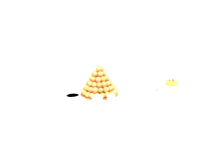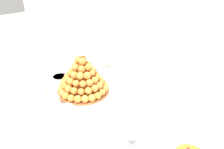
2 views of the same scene
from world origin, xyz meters
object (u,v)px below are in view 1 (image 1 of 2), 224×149
(fruit_tart_plate, at_px, (172,84))
(dessert_cup_mid_right, at_px, (126,96))
(croquembouche, at_px, (99,82))
(wine_glass, at_px, (93,73))
(serving_tray, at_px, (105,97))
(dessert_cup_left, at_px, (80,104))
(macaron_goblet, at_px, (158,71))
(dessert_cup_mid_left, at_px, (97,101))
(dessert_cup_right, at_px, (138,94))
(creme_brulee_ramekin, at_px, (73,97))
(dessert_cup_centre, at_px, (111,99))

(fruit_tart_plate, bearing_deg, dessert_cup_mid_right, -164.99)
(croquembouche, xyz_separation_m, wine_glass, (0.02, 0.17, 0.03))
(serving_tray, xyz_separation_m, croquembouche, (-0.01, 0.07, 0.09))
(dessert_cup_left, bearing_deg, macaron_goblet, 8.00)
(croquembouche, bearing_deg, dessert_cup_mid_left, -115.52)
(dessert_cup_right, bearing_deg, dessert_cup_mid_left, -177.79)
(dessert_cup_left, xyz_separation_m, creme_brulee_ramekin, (0.00, 0.17, -0.01))
(dessert_cup_mid_left, relative_size, fruit_tart_plate, 0.30)
(dessert_cup_mid_left, height_order, creme_brulee_ramekin, dessert_cup_mid_left)
(dessert_cup_mid_left, height_order, fruit_tart_plate, dessert_cup_mid_left)
(fruit_tart_plate, bearing_deg, dessert_cup_left, -169.79)
(serving_tray, xyz_separation_m, dessert_cup_right, (0.20, -0.11, 0.02))
(dessert_cup_mid_left, bearing_deg, croquembouche, 64.48)
(dessert_cup_right, bearing_deg, macaron_goblet, 19.76)
(serving_tray, relative_size, dessert_cup_mid_left, 8.52)
(dessert_cup_left, bearing_deg, wine_glass, 59.10)
(wine_glass, bearing_deg, dessert_cup_centre, -92.19)
(wine_glass, bearing_deg, creme_brulee_ramekin, -138.75)
(dessert_cup_mid_right, height_order, macaron_goblet, macaron_goblet)
(macaron_goblet, height_order, wine_glass, macaron_goblet)
(dessert_cup_centre, height_order, creme_brulee_ramekin, dessert_cup_centre)
(serving_tray, height_order, dessert_cup_mid_left, dessert_cup_mid_left)
(serving_tray, distance_m, dessert_cup_mid_right, 0.15)
(serving_tray, bearing_deg, wine_glass, 87.23)
(dessert_cup_left, bearing_deg, dessert_cup_centre, 2.18)
(dessert_cup_centre, relative_size, fruit_tart_plate, 0.24)
(croquembouche, xyz_separation_m, creme_brulee_ramekin, (-0.19, -0.01, -0.08))
(dessert_cup_centre, relative_size, dessert_cup_mid_right, 1.01)
(dessert_cup_mid_left, bearing_deg, macaron_goblet, 9.94)
(dessert_cup_mid_right, relative_size, wine_glass, 0.29)
(croquembouche, relative_size, dessert_cup_mid_left, 4.39)
(dessert_cup_right, bearing_deg, creme_brulee_ramekin, 157.76)
(creme_brulee_ramekin, bearing_deg, fruit_tart_plate, -1.58)
(serving_tray, distance_m, dessert_cup_left, 0.23)
(creme_brulee_ramekin, relative_size, fruit_tart_plate, 0.45)
(dessert_cup_mid_left, relative_size, dessert_cup_mid_right, 1.29)
(fruit_tart_plate, xyz_separation_m, wine_glass, (-0.61, 0.21, 0.11))
(creme_brulee_ramekin, distance_m, wine_glass, 0.30)
(dessert_cup_mid_right, height_order, fruit_tart_plate, dessert_cup_mid_right)
(dessert_cup_right, relative_size, fruit_tart_plate, 0.26)
(croquembouche, distance_m, dessert_cup_mid_left, 0.22)
(fruit_tart_plate, bearing_deg, macaron_goblet, -163.36)
(croquembouche, bearing_deg, macaron_goblet, -12.98)
(dessert_cup_left, bearing_deg, dessert_cup_mid_right, 1.72)
(dessert_cup_left, xyz_separation_m, dessert_cup_centre, (0.20, 0.01, -0.00))
(dessert_cup_mid_left, bearing_deg, dessert_cup_right, 2.21)
(serving_tray, distance_m, croquembouche, 0.11)
(dessert_cup_right, bearing_deg, fruit_tart_plate, 18.26)
(wine_glass, bearing_deg, dessert_cup_right, -62.16)
(dessert_cup_mid_left, height_order, dessert_cup_right, dessert_cup_mid_left)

